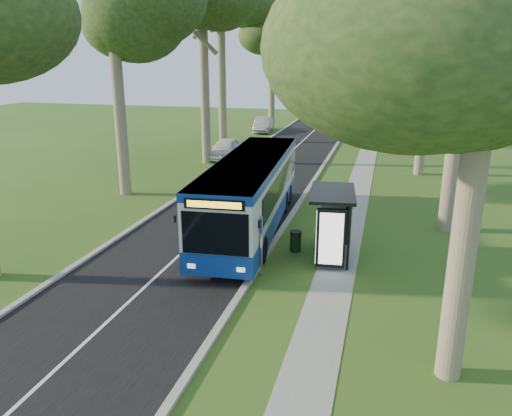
{
  "coord_description": "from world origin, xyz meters",
  "views": [
    {
      "loc": [
        4.54,
        -18.09,
        7.95
      ],
      "look_at": [
        -0.8,
        2.08,
        1.6
      ],
      "focal_mm": 35.0,
      "sensor_mm": 36.0,
      "label": 1
    }
  ],
  "objects_px": {
    "bus": "(251,193)",
    "car_silver": "(263,125)",
    "bus_stop_sign": "(262,239)",
    "bus_shelter": "(334,214)",
    "litter_bin": "(296,241)",
    "car_white": "(226,148)"
  },
  "relations": [
    {
      "from": "bus",
      "to": "car_silver",
      "type": "xyz_separation_m",
      "value": [
        -7.24,
        31.43,
        -0.98
      ]
    },
    {
      "from": "bus_stop_sign",
      "to": "bus_shelter",
      "type": "distance_m",
      "value": 3.29
    },
    {
      "from": "bus_stop_sign",
      "to": "car_silver",
      "type": "relative_size",
      "value": 0.49
    },
    {
      "from": "bus_stop_sign",
      "to": "bus_shelter",
      "type": "height_order",
      "value": "bus_shelter"
    },
    {
      "from": "bus_stop_sign",
      "to": "litter_bin",
      "type": "relative_size",
      "value": 2.65
    },
    {
      "from": "bus_stop_sign",
      "to": "litter_bin",
      "type": "xyz_separation_m",
      "value": [
        0.79,
        2.79,
        -1.02
      ]
    },
    {
      "from": "litter_bin",
      "to": "car_silver",
      "type": "relative_size",
      "value": 0.18
    },
    {
      "from": "bus_shelter",
      "to": "bus",
      "type": "bearing_deg",
      "value": 139.66
    },
    {
      "from": "bus",
      "to": "bus_shelter",
      "type": "relative_size",
      "value": 3.84
    },
    {
      "from": "bus",
      "to": "litter_bin",
      "type": "xyz_separation_m",
      "value": [
        2.58,
        -2.25,
        -1.33
      ]
    },
    {
      "from": "bus",
      "to": "litter_bin",
      "type": "distance_m",
      "value": 3.67
    },
    {
      "from": "litter_bin",
      "to": "bus_shelter",
      "type": "bearing_deg",
      "value": -21.03
    },
    {
      "from": "litter_bin",
      "to": "car_white",
      "type": "xyz_separation_m",
      "value": [
        -9.2,
        18.53,
        0.36
      ]
    },
    {
      "from": "bus",
      "to": "car_white",
      "type": "xyz_separation_m",
      "value": [
        -6.62,
        16.29,
        -0.97
      ]
    },
    {
      "from": "car_silver",
      "to": "bus_stop_sign",
      "type": "bearing_deg",
      "value": -82.37
    },
    {
      "from": "bus_stop_sign",
      "to": "car_silver",
      "type": "xyz_separation_m",
      "value": [
        -9.04,
        36.47,
        -0.68
      ]
    },
    {
      "from": "bus",
      "to": "car_silver",
      "type": "relative_size",
      "value": 2.72
    },
    {
      "from": "bus",
      "to": "car_silver",
      "type": "distance_m",
      "value": 32.27
    },
    {
      "from": "car_silver",
      "to": "car_white",
      "type": "bearing_deg",
      "value": -93.95
    },
    {
      "from": "car_white",
      "to": "car_silver",
      "type": "bearing_deg",
      "value": 91.19
    },
    {
      "from": "bus_stop_sign",
      "to": "litter_bin",
      "type": "bearing_deg",
      "value": 70.42
    },
    {
      "from": "car_white",
      "to": "car_silver",
      "type": "xyz_separation_m",
      "value": [
        -0.62,
        15.14,
        -0.01
      ]
    }
  ]
}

